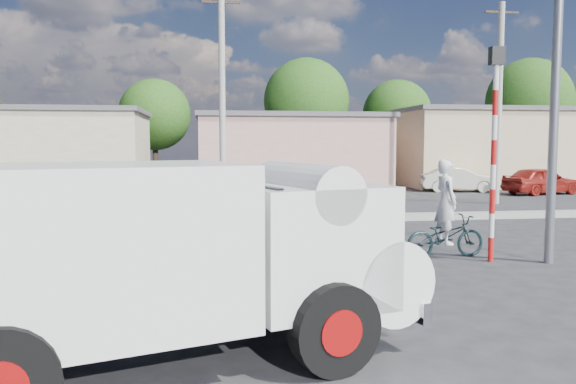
{
  "coord_description": "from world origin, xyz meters",
  "views": [
    {
      "loc": [
        -2.56,
        -9.21,
        2.43
      ],
      "look_at": [
        -0.71,
        3.73,
        1.3
      ],
      "focal_mm": 35.0,
      "sensor_mm": 36.0,
      "label": 1
    }
  ],
  "objects": [
    {
      "name": "ground_plane",
      "position": [
        0.0,
        0.0,
        0.0
      ],
      "size": [
        120.0,
        120.0,
        0.0
      ],
      "primitive_type": "plane",
      "color": "#29292C",
      "rests_on": "ground"
    },
    {
      "name": "median",
      "position": [
        0.0,
        8.0,
        0.08
      ],
      "size": [
        40.0,
        0.8,
        0.16
      ],
      "primitive_type": "cube",
      "color": "#99968E",
      "rests_on": "ground"
    },
    {
      "name": "truck",
      "position": [
        -2.87,
        -3.13,
        1.23
      ],
      "size": [
        5.71,
        3.45,
        2.22
      ],
      "rotation": [
        0.0,
        0.0,
        0.3
      ],
      "color": "black",
      "rests_on": "ground"
    },
    {
      "name": "bicycle",
      "position": [
        2.44,
        2.02,
        0.46
      ],
      "size": [
        1.78,
        0.71,
        0.92
      ],
      "primitive_type": "imported",
      "rotation": [
        0.0,
        0.0,
        1.63
      ],
      "color": "black",
      "rests_on": "ground"
    },
    {
      "name": "cyclist",
      "position": [
        2.44,
        2.02,
        0.9
      ],
      "size": [
        0.47,
        0.68,
        1.8
      ],
      "primitive_type": "imported",
      "rotation": [
        0.0,
        0.0,
        1.63
      ],
      "color": "white",
      "rests_on": "ground"
    },
    {
      "name": "car_cream",
      "position": [
        10.03,
        17.63,
        0.62
      ],
      "size": [
        3.94,
        2.14,
        1.23
      ],
      "primitive_type": "imported",
      "rotation": [
        0.0,
        0.0,
        1.34
      ],
      "color": "beige",
      "rests_on": "ground"
    },
    {
      "name": "car_red",
      "position": [
        13.27,
        15.67,
        0.66
      ],
      "size": [
        4.15,
        2.48,
        1.32
      ],
      "primitive_type": "imported",
      "rotation": [
        0.0,
        0.0,
        1.82
      ],
      "color": "maroon",
      "rests_on": "ground"
    },
    {
      "name": "traffic_pole",
      "position": [
        3.2,
        1.5,
        2.59
      ],
      "size": [
        0.28,
        0.18,
        4.36
      ],
      "color": "red",
      "rests_on": "ground"
    },
    {
      "name": "streetlight",
      "position": [
        4.14,
        1.2,
        4.96
      ],
      "size": [
        2.34,
        0.22,
        9.0
      ],
      "color": "slate",
      "rests_on": "ground"
    },
    {
      "name": "building_row",
      "position": [
        1.1,
        22.0,
        2.13
      ],
      "size": [
        37.8,
        7.3,
        4.44
      ],
      "color": "#BFB390",
      "rests_on": "ground"
    },
    {
      "name": "tree_row",
      "position": [
        3.76,
        28.45,
        4.99
      ],
      "size": [
        43.62,
        7.43,
        8.42
      ],
      "color": "#38281E",
      "rests_on": "ground"
    },
    {
      "name": "utility_poles",
      "position": [
        3.25,
        12.0,
        4.07
      ],
      "size": [
        35.4,
        0.24,
        8.0
      ],
      "color": "#99968E",
      "rests_on": "ground"
    }
  ]
}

